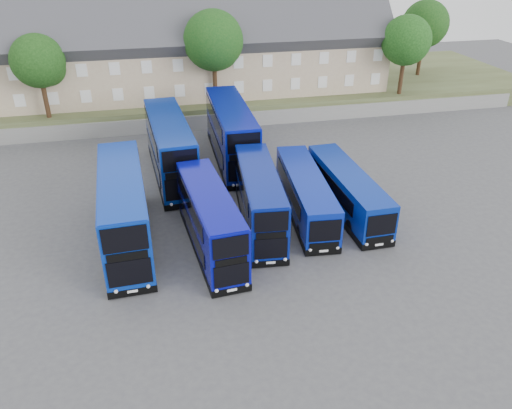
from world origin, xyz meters
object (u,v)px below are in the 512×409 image
object	(u,v)px
dd_front_left	(124,211)
tree_east	(407,42)
coach_east_a	(305,195)
tree_mid	(215,43)
tree_west	(40,63)
dd_front_mid	(210,222)
tree_far	(426,26)

from	to	relation	value
dd_front_left	tree_east	size ratio (longest dim) A/B	1.43
coach_east_a	tree_mid	xyz separation A→B (m)	(-3.02, 20.19, 6.63)
coach_east_a	tree_west	xyz separation A→B (m)	(-19.02, 19.69, 5.61)
tree_mid	tree_east	world-z (taller)	tree_mid
dd_front_left	tree_west	world-z (taller)	tree_west
dd_front_mid	tree_mid	distance (m)	24.25
tree_east	tree_mid	bearing A→B (deg)	178.57
tree_east	dd_front_left	bearing A→B (deg)	-144.54
tree_east	coach_east_a	bearing A→B (deg)	-130.77
dd_front_left	tree_mid	xyz separation A→B (m)	(9.05, 21.19, 5.81)
tree_mid	tree_far	distance (m)	26.80
dd_front_left	tree_west	distance (m)	22.35
coach_east_a	tree_east	world-z (taller)	tree_east
tree_west	tree_east	bearing A→B (deg)	0.00
tree_east	tree_far	distance (m)	9.23
dd_front_mid	tree_east	size ratio (longest dim) A/B	1.23
tree_west	tree_mid	xyz separation A→B (m)	(16.00, 0.50, 1.02)
tree_east	tree_far	bearing A→B (deg)	49.40
tree_far	tree_east	bearing A→B (deg)	-130.60
coach_east_a	tree_west	bearing A→B (deg)	139.12
dd_front_left	tree_west	bearing A→B (deg)	106.13
tree_west	tree_far	bearing A→B (deg)	9.46
tree_east	tree_west	bearing A→B (deg)	-180.00
tree_mid	tree_east	distance (m)	20.02
coach_east_a	tree_mid	bearing A→B (deg)	103.62
dd_front_left	coach_east_a	distance (m)	12.14
tree_east	tree_far	xyz separation A→B (m)	(6.00, 7.00, 0.34)
dd_front_mid	coach_east_a	world-z (taller)	dd_front_mid
coach_east_a	dd_front_mid	bearing A→B (deg)	-152.21
tree_west	tree_mid	distance (m)	16.04
tree_far	tree_west	bearing A→B (deg)	-170.54
tree_west	dd_front_mid	bearing A→B (deg)	-62.01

